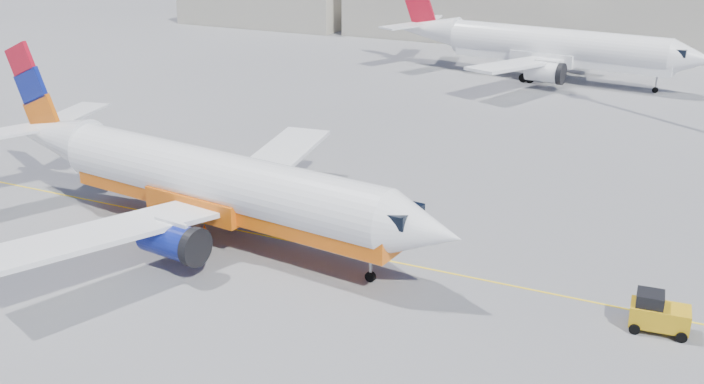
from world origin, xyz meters
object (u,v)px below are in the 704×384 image
at_px(main_jet, 207,182).
at_px(traffic_cone, 204,228).
at_px(second_jet, 547,47).
at_px(gse_tug, 658,313).

relative_size(main_jet, traffic_cone, 68.57).
bearing_deg(second_jet, traffic_cone, -93.49).
distance_m(second_jet, traffic_cone, 51.04).
distance_m(main_jet, gse_tug, 25.08).
relative_size(second_jet, traffic_cone, 72.39).
bearing_deg(main_jet, gse_tug, 6.73).
bearing_deg(traffic_cone, second_jet, 79.45).
xyz_separation_m(main_jet, traffic_cone, (-0.65, 0.31, -3.15)).
bearing_deg(gse_tug, second_jet, 103.61).
height_order(main_jet, gse_tug, main_jet).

